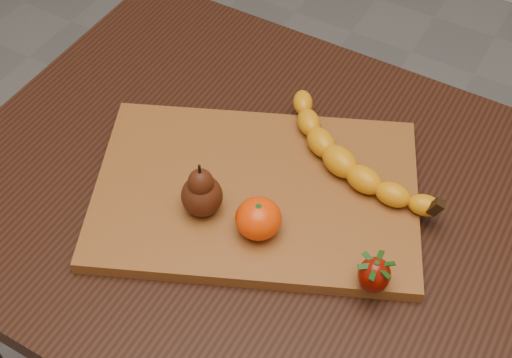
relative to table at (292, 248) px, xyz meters
The scene contains 6 objects.
table is the anchor object (origin of this frame).
cutting_board 0.12m from the table, behind, with size 0.45×0.30×0.02m, color brown.
banana 0.16m from the table, 69.75° to the left, with size 0.25×0.07×0.04m, color orange, non-canonical shape.
pear 0.21m from the table, 142.94° to the right, with size 0.06×0.06×0.09m, color #441A0A, non-canonical shape.
mandarin 0.16m from the table, 104.67° to the right, with size 0.06×0.06×0.05m, color #F23A02.
strawberry 0.22m from the table, 26.62° to the right, with size 0.04×0.04×0.05m, color #7E0C03, non-canonical shape.
Camera 1 is at (0.26, -0.56, 1.55)m, focal length 50.00 mm.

